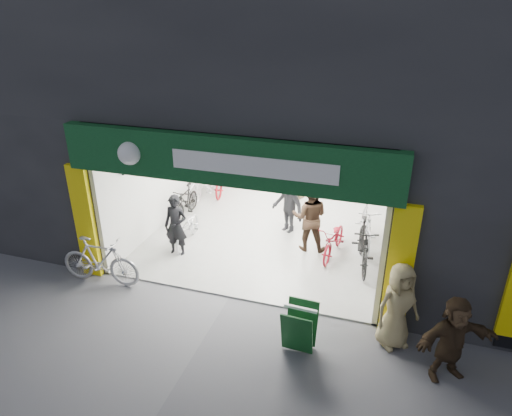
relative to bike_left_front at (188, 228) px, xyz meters
The scene contains 17 objects.
ground 2.63m from the bike_left_front, 46.17° to the right, with size 60.00×60.00×0.00m, color #56565B.
building 5.68m from the bike_left_front, 48.96° to the left, with size 17.00×10.27×8.00m.
bike_left_front is the anchor object (origin of this frame).
bike_left_midfront 1.54m from the bike_left_front, 117.04° to the left, with size 0.44×1.55×0.93m, color black.
bike_left_midback 3.40m from the bike_left_front, 95.77° to the left, with size 0.65×1.87×0.98m, color maroon.
bike_left_back 2.79m from the bike_left_front, 104.55° to the left, with size 0.54×1.92×1.15m, color silver.
bike_right_front 4.31m from the bike_left_front, ahead, with size 0.52×1.85×1.11m, color black.
bike_right_mid 3.64m from the bike_left_front, ahead, with size 0.56×1.59×0.84m, color maroon.
bike_right_back 4.46m from the bike_left_front, 16.67° to the left, with size 0.53×1.88×1.13m, color #B3B3B8.
parked_bike 2.41m from the bike_left_front, 115.42° to the right, with size 0.51×1.82×1.09m, color #B6B5BA.
customer_a 0.70m from the bike_left_front, 90.00° to the right, with size 0.57×0.37×1.55m, color black.
customer_b 3.06m from the bike_left_front, 11.43° to the left, with size 0.86×0.67×1.77m, color #372519.
customer_c 2.63m from the bike_left_front, 30.71° to the left, with size 1.06×0.61×1.65m, color black.
customer_d 4.10m from the bike_left_front, 60.82° to the left, with size 1.12×0.47×1.92m, color #937A55.
pedestrian_near 5.60m from the bike_left_front, 23.98° to the right, with size 0.80×0.52×1.64m, color #988758.
pedestrian_far 6.60m from the bike_left_front, 25.19° to the right, with size 1.41×0.45×1.52m, color #382819.
sandwich_board 4.56m from the bike_left_front, 39.62° to the right, with size 0.59×0.60×0.86m.
Camera 1 is at (2.90, -7.30, 5.70)m, focal length 32.00 mm.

